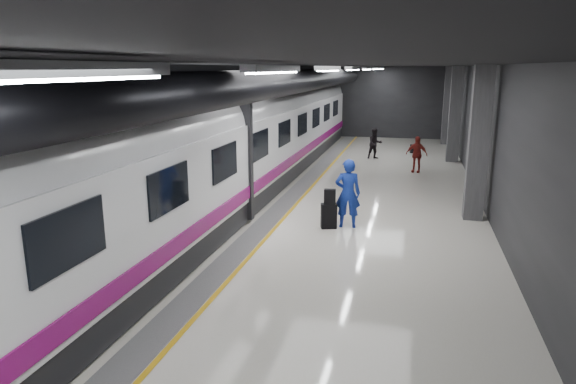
# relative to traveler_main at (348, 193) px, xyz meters

# --- Properties ---
(ground) EXTENTS (40.00, 40.00, 0.00)m
(ground) POSITION_rel_traveler_main_xyz_m (-1.00, -0.23, -0.98)
(ground) COLOR silver
(ground) RESTS_ON ground
(platform_hall) EXTENTS (10.02, 40.02, 4.51)m
(platform_hall) POSITION_rel_traveler_main_xyz_m (-1.29, 0.72, 2.56)
(platform_hall) COLOR black
(platform_hall) RESTS_ON ground
(train) EXTENTS (3.05, 38.00, 4.05)m
(train) POSITION_rel_traveler_main_xyz_m (-4.25, -0.23, 1.09)
(train) COLOR black
(train) RESTS_ON ground
(traveler_main) EXTENTS (0.77, 0.57, 1.96)m
(traveler_main) POSITION_rel_traveler_main_xyz_m (0.00, 0.00, 0.00)
(traveler_main) COLOR #162DA8
(traveler_main) RESTS_ON ground
(suitcase_main) EXTENTS (0.50, 0.39, 0.70)m
(suitcase_main) POSITION_rel_traveler_main_xyz_m (-0.49, -0.23, -0.63)
(suitcase_main) COLOR black
(suitcase_main) RESTS_ON ground
(shoulder_bag) EXTENTS (0.34, 0.21, 0.43)m
(shoulder_bag) POSITION_rel_traveler_main_xyz_m (-0.46, -0.26, -0.06)
(shoulder_bag) COLOR black
(shoulder_bag) RESTS_ON suitcase_main
(traveler_far_a) EXTENTS (0.92, 0.84, 1.52)m
(traveler_far_a) POSITION_rel_traveler_main_xyz_m (-0.15, 11.58, -0.22)
(traveler_far_a) COLOR black
(traveler_far_a) RESTS_ON ground
(traveler_far_b) EXTENTS (0.98, 0.57, 1.56)m
(traveler_far_b) POSITION_rel_traveler_main_xyz_m (1.87, 8.58, -0.20)
(traveler_far_b) COLOR maroon
(traveler_far_b) RESTS_ON ground
(suitcase_far) EXTENTS (0.35, 0.27, 0.45)m
(suitcase_far) POSITION_rel_traveler_main_xyz_m (1.72, 13.84, -0.75)
(suitcase_far) COLOR black
(suitcase_far) RESTS_ON ground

